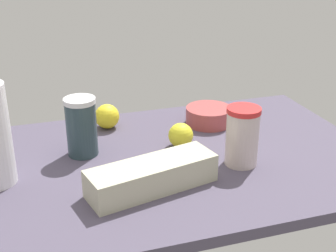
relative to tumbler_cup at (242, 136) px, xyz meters
The scene contains 7 objects.
countertop 22.70cm from the tumbler_cup, 26.49° to the right, with size 120.00×76.00×3.00cm, color #4D4558.
tumbler_cup is the anchor object (origin of this frame).
egg_carton 28.13cm from the tumbler_cup, 11.50° to the left, with size 33.09×10.32×7.27cm, color #BBB99B.
mixing_bowl 29.85cm from the tumbler_cup, 94.74° to the right, with size 15.30×15.30×5.68cm, color #AA4746.
shaker_bottle 45.17cm from the tumbler_cup, 25.31° to the right, with size 8.97×8.97×17.13cm.
lemon_far_back 47.46cm from the tumbler_cup, 49.86° to the right, with size 7.98×7.98×7.98cm, color yellow.
lemon_by_jug 20.16cm from the tumbler_cup, 50.99° to the right, with size 7.43×7.43×7.43cm, color yellow.
Camera 1 is at (36.37, 113.15, 63.90)cm, focal length 50.00 mm.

